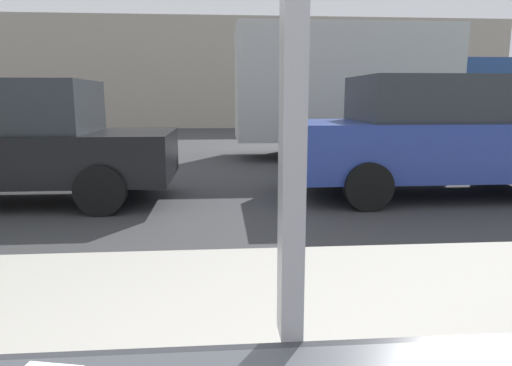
{
  "coord_description": "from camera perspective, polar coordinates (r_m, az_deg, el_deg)",
  "views": [
    {
      "loc": [
        -0.15,
        -0.89,
        1.46
      ],
      "look_at": [
        0.1,
        2.29,
        0.86
      ],
      "focal_mm": 32.17,
      "sensor_mm": 36.0,
      "label": 1
    }
  ],
  "objects": [
    {
      "name": "parked_car_blue",
      "position": [
        7.38,
        21.93,
        5.46
      ],
      "size": [
        4.49,
        1.97,
        1.76
      ],
      "color": "#283D93",
      "rests_on": "ground"
    },
    {
      "name": "box_truck",
      "position": [
        11.82,
        13.83,
        11.37
      ],
      "size": [
        6.87,
        2.44,
        3.1
      ],
      "color": "beige",
      "rests_on": "ground"
    },
    {
      "name": "ground_plane",
      "position": [
        9.01,
        -3.52,
        1.27
      ],
      "size": [
        60.0,
        60.0,
        0.0
      ],
      "primitive_type": "plane",
      "color": "#38383A"
    },
    {
      "name": "parked_car_black",
      "position": [
        7.2,
        -27.84,
        4.58
      ],
      "size": [
        4.29,
        1.92,
        1.69
      ],
      "color": "black",
      "rests_on": "ground"
    },
    {
      "name": "building_facade_far",
      "position": [
        22.68,
        -4.29,
        13.44
      ],
      "size": [
        28.0,
        1.2,
        5.16
      ],
      "primitive_type": "cube",
      "color": "#A89E8E",
      "rests_on": "ground"
    },
    {
      "name": "sidewalk_strip",
      "position": [
        2.85,
        -0.92,
        -18.58
      ],
      "size": [
        16.0,
        2.8,
        0.14
      ],
      "primitive_type": "cube",
      "color": "#B2ADA3",
      "rests_on": "ground"
    }
  ]
}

